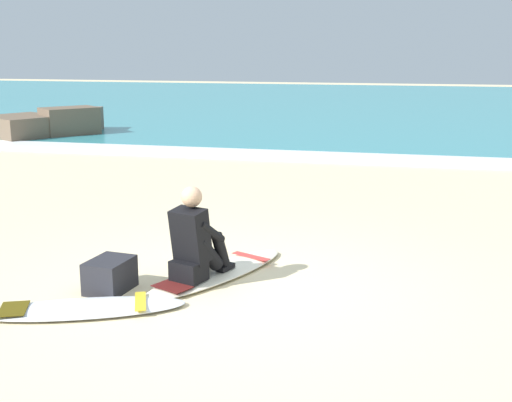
{
  "coord_description": "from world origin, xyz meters",
  "views": [
    {
      "loc": [
        1.68,
        -6.06,
        2.35
      ],
      "look_at": [
        -0.14,
        1.6,
        0.55
      ],
      "focal_mm": 47.28,
      "sensor_mm": 36.0,
      "label": 1
    }
  ],
  "objects_px": {
    "surfer_seated": "(196,242)",
    "surfboard_main": "(217,273)",
    "beach_bag": "(110,275)",
    "surfboard_spare_near": "(82,309)"
  },
  "relations": [
    {
      "from": "surfer_seated",
      "to": "surfboard_main",
      "type": "bearing_deg",
      "value": 63.48
    },
    {
      "from": "beach_bag",
      "to": "surfboard_main",
      "type": "bearing_deg",
      "value": 36.26
    },
    {
      "from": "surfboard_main",
      "to": "beach_bag",
      "type": "bearing_deg",
      "value": -143.74
    },
    {
      "from": "surfboard_main",
      "to": "beach_bag",
      "type": "height_order",
      "value": "beach_bag"
    },
    {
      "from": "surfer_seated",
      "to": "beach_bag",
      "type": "relative_size",
      "value": 1.97
    },
    {
      "from": "surfer_seated",
      "to": "surfboard_spare_near",
      "type": "relative_size",
      "value": 0.49
    },
    {
      "from": "surfboard_main",
      "to": "beach_bag",
      "type": "distance_m",
      "value": 1.12
    },
    {
      "from": "surfer_seated",
      "to": "beach_bag",
      "type": "bearing_deg",
      "value": -152.96
    },
    {
      "from": "surfboard_main",
      "to": "surfer_seated",
      "type": "height_order",
      "value": "surfer_seated"
    },
    {
      "from": "surfboard_spare_near",
      "to": "beach_bag",
      "type": "relative_size",
      "value": 4.0
    }
  ]
}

